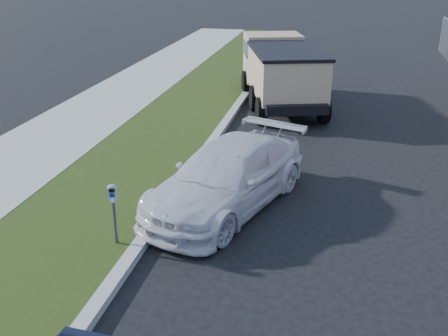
# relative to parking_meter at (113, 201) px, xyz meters

# --- Properties ---
(ground) EXTENTS (120.00, 120.00, 0.00)m
(ground) POSITION_rel_parking_meter_xyz_m (3.00, 0.83, -0.96)
(ground) COLOR black
(ground) RESTS_ON ground
(streetside) EXTENTS (6.12, 50.00, 0.15)m
(streetside) POSITION_rel_parking_meter_xyz_m (-2.57, 2.83, -0.90)
(streetside) COLOR gray
(streetside) RESTS_ON ground
(parking_meter) EXTENTS (0.19, 0.15, 1.18)m
(parking_meter) POSITION_rel_parking_meter_xyz_m (0.00, 0.00, 0.00)
(parking_meter) COLOR #3F4247
(parking_meter) RESTS_ON ground
(white_wagon) EXTENTS (3.31, 4.97, 1.34)m
(white_wagon) POSITION_rel_parking_meter_xyz_m (1.61, 2.22, -0.30)
(white_wagon) COLOR silver
(white_wagon) RESTS_ON ground
(dump_truck) EXTENTS (3.61, 5.95, 2.20)m
(dump_truck) POSITION_rel_parking_meter_xyz_m (1.75, 10.39, 0.27)
(dump_truck) COLOR black
(dump_truck) RESTS_ON ground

